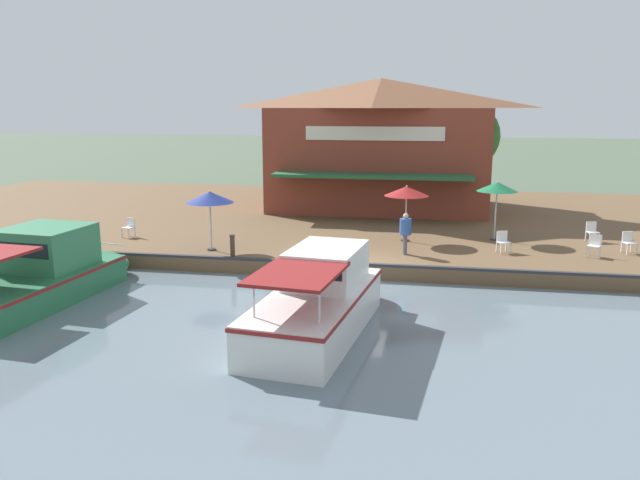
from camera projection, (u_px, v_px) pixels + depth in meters
name	position (u px, v px, depth m)	size (l,w,h in m)	color
ground_plane	(352.00, 282.00, 22.91)	(220.00, 220.00, 0.00)	#4C5B47
quay_deck	(379.00, 221.00, 33.43)	(22.00, 56.00, 0.60)	brown
quay_edge_fender	(353.00, 264.00, 22.87)	(0.20, 50.40, 0.10)	#2D2D33
waterfront_restaurant	(380.00, 143.00, 35.25)	(9.33, 12.36, 7.23)	brown
patio_umbrella_back_row	(210.00, 197.00, 24.81)	(1.90, 1.90, 2.43)	#B7B7B7
patio_umbrella_near_quay_edge	(497.00, 187.00, 26.68)	(1.74, 1.74, 2.58)	#B7B7B7
patio_umbrella_by_entrance	(407.00, 191.00, 26.52)	(1.89, 1.89, 2.41)	#B7B7B7
cafe_chair_under_first_umbrella	(129.00, 226.00, 27.71)	(0.54, 0.54, 0.85)	white
cafe_chair_beside_entrance	(629.00, 241.00, 24.70)	(0.54, 0.54, 0.85)	white
cafe_chair_far_corner_seat	(503.00, 241.00, 24.76)	(0.56, 0.56, 0.85)	white
cafe_chair_back_row_seat	(592.00, 231.00, 26.75)	(0.52, 0.52, 0.85)	white
cafe_chair_mid_patio	(594.00, 245.00, 24.07)	(0.60, 0.60, 0.85)	white
person_at_quay_edge	(405.00, 229.00, 24.34)	(0.46, 0.46, 1.64)	#4C4C56
motorboat_nearest_quay	(323.00, 297.00, 17.93)	(7.65, 3.19, 2.26)	white
motorboat_distant_upstream	(42.00, 274.00, 20.68)	(8.40, 3.74, 2.31)	#287047
mooring_post	(232.00, 246.00, 23.85)	(0.22, 0.22, 0.90)	#473323
tree_upstream_bank	(464.00, 138.00, 36.27)	(4.01, 3.82, 5.89)	brown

